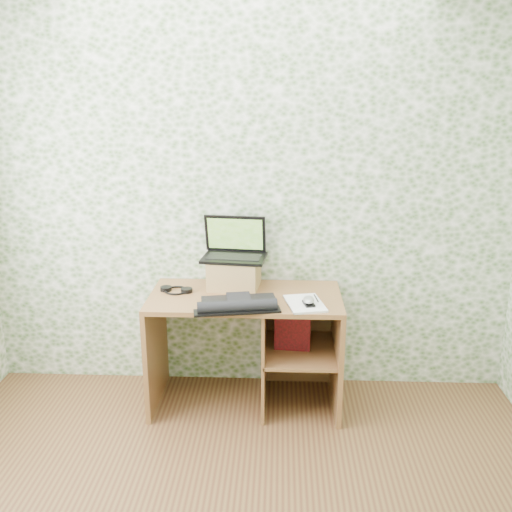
{
  "coord_description": "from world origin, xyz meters",
  "views": [
    {
      "loc": [
        0.21,
        -1.9,
        2.01
      ],
      "look_at": [
        0.07,
        1.39,
        1.02
      ],
      "focal_mm": 40.0,
      "sensor_mm": 36.0,
      "label": 1
    }
  ],
  "objects_px": {
    "laptop": "(235,248)",
    "notepad": "(305,304)",
    "desk": "(258,333)",
    "riser": "(234,273)",
    "keyboard": "(238,304)"
  },
  "relations": [
    {
      "from": "laptop",
      "to": "notepad",
      "type": "distance_m",
      "value": 0.61
    },
    {
      "from": "desk",
      "to": "riser",
      "type": "height_order",
      "value": "riser"
    },
    {
      "from": "keyboard",
      "to": "laptop",
      "type": "bearing_deg",
      "value": 87.22
    },
    {
      "from": "keyboard",
      "to": "riser",
      "type": "bearing_deg",
      "value": 88.08
    },
    {
      "from": "riser",
      "to": "keyboard",
      "type": "xyz_separation_m",
      "value": [
        0.05,
        -0.36,
        -0.07
      ]
    },
    {
      "from": "riser",
      "to": "notepad",
      "type": "height_order",
      "value": "riser"
    },
    {
      "from": "desk",
      "to": "keyboard",
      "type": "distance_m",
      "value": 0.39
    },
    {
      "from": "laptop",
      "to": "notepad",
      "type": "height_order",
      "value": "laptop"
    },
    {
      "from": "notepad",
      "to": "desk",
      "type": "bearing_deg",
      "value": 136.73
    },
    {
      "from": "keyboard",
      "to": "notepad",
      "type": "distance_m",
      "value": 0.4
    },
    {
      "from": "desk",
      "to": "notepad",
      "type": "distance_m",
      "value": 0.44
    },
    {
      "from": "desk",
      "to": "keyboard",
      "type": "height_order",
      "value": "keyboard"
    },
    {
      "from": "riser",
      "to": "notepad",
      "type": "distance_m",
      "value": 0.54
    },
    {
      "from": "desk",
      "to": "notepad",
      "type": "bearing_deg",
      "value": -31.07
    },
    {
      "from": "laptop",
      "to": "notepad",
      "type": "bearing_deg",
      "value": -30.43
    }
  ]
}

